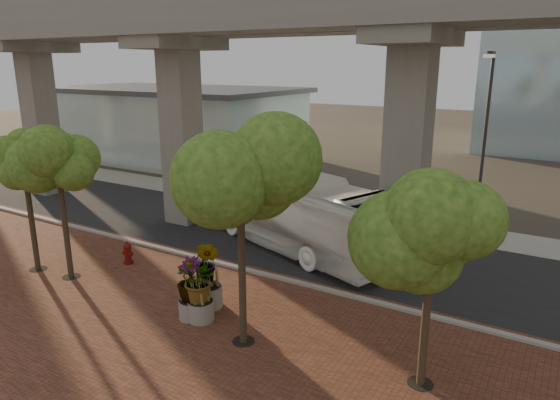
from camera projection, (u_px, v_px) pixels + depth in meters
The scene contains 18 objects.
ground at pixel (257, 253), 22.69m from camera, with size 160.00×160.00×0.00m, color #362F27.
brick_plaza at pixel (119, 330), 16.08m from camera, with size 70.00×13.00×0.06m, color brown.
asphalt_road at pixel (280, 240), 24.33m from camera, with size 90.00×8.00×0.04m, color black.
curb_strip at pixel (231, 266), 21.02m from camera, with size 70.00×0.25×0.16m, color #A2A097.
far_sidewalk at pixel (329, 212), 28.87m from camera, with size 90.00×3.00×0.06m, color #A2A097.
transit_viaduct at pixel (280, 88), 22.41m from camera, with size 72.00×5.60×12.40m.
station_pavilion at pixel (171, 122), 45.02m from camera, with size 23.00×13.00×6.30m.
transit_bus at pixel (283, 208), 23.50m from camera, with size 2.94×12.52×3.49m, color white.
fire_hydrant at pixel (128, 253), 21.29m from camera, with size 0.48×0.43×0.96m.
planter_front at pixel (200, 284), 16.33m from camera, with size 1.95×1.95×2.15m.
planter_right at pixel (190, 282), 16.46m from camera, with size 2.01×2.01×2.15m.
planter_left at pixel (207, 267), 17.22m from camera, with size 2.23×2.23×2.45m.
street_tree_far_west at pixel (23, 159), 19.55m from camera, with size 3.37×3.37×6.22m.
street_tree_near_west at pixel (57, 161), 18.79m from camera, with size 3.37×3.37×6.29m.
street_tree_near_east at pixel (240, 176), 13.99m from camera, with size 4.10×4.10×7.12m.
street_tree_far_east at pixel (433, 239), 12.26m from camera, with size 3.73×3.73×5.82m.
streetlamp_west at pixel (197, 119), 31.94m from camera, with size 0.41×1.21×8.35m.
streetlamp_east at pixel (484, 140), 21.76m from camera, with size 0.43×1.27×8.78m.
Camera 1 is at (11.89, -17.63, 8.33)m, focal length 32.00 mm.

